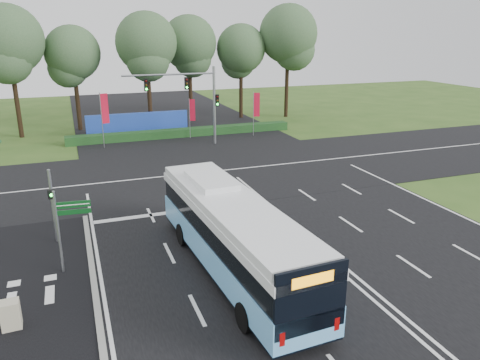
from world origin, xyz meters
The scene contains 16 objects.
ground centered at (0.00, 0.00, 0.00)m, with size 120.00×120.00×0.00m, color #30521B.
road_main centered at (0.00, 0.00, 0.02)m, with size 20.00×120.00×0.04m, color black.
road_cross centered at (0.00, 12.00, 0.03)m, with size 120.00×14.00×0.05m, color black.
bike_path centered at (-12.50, -3.00, 0.03)m, with size 5.00×18.00×0.06m, color black.
kerb_strip centered at (-10.10, -3.00, 0.06)m, with size 0.25×18.00×0.12m, color gray.
city_bus centered at (-4.37, -2.73, 1.80)m, with size 3.32×12.59×3.58m.
pedestrian_signal centered at (-11.53, 3.10, 2.05)m, with size 0.35×0.43×3.76m.
street_sign centered at (-10.94, -0.22, 2.38)m, with size 1.46×0.23×3.74m.
utility_cabinet centered at (-12.98, -3.83, 0.54)m, with size 0.65×0.54×1.09m, color #BBB296.
banner_flag_left centered at (-7.48, 22.48, 3.18)m, with size 0.70×0.26×4.90m.
banner_flag_mid centered at (0.66, 23.53, 2.54)m, with size 0.54×0.24×3.85m.
banner_flag_right centered at (6.83, 22.47, 2.83)m, with size 0.63×0.19×4.33m.
traffic_light_gantry centered at (0.21, 20.50, 4.66)m, with size 8.41×0.28×7.00m.
hedge centered at (0.00, 24.50, 0.40)m, with size 22.00×1.20×0.80m, color #153C1A.
blue_hoarding centered at (-4.00, 27.00, 1.10)m, with size 10.00×0.30×2.20m, color #2044B1.
eucalyptus_row centered at (-2.69, 31.15, 8.75)m, with size 42.22×9.30×12.96m.
Camera 1 is at (-10.30, -19.78, 10.03)m, focal length 35.00 mm.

